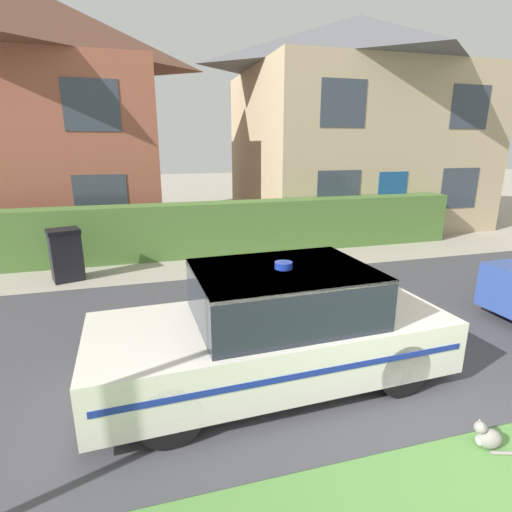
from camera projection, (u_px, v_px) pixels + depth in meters
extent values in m
cube|color=#424247|center=(320.00, 323.00, 6.73)|extent=(28.00, 5.72, 0.01)
cube|color=#4C7233|center=(201.00, 230.00, 10.67)|extent=(15.00, 0.71, 1.42)
cylinder|color=black|center=(157.00, 343.00, 5.34)|extent=(0.68, 0.23, 0.68)
cylinder|color=black|center=(169.00, 414.00, 3.93)|extent=(0.68, 0.23, 0.68)
cylinder|color=black|center=(337.00, 317.00, 6.14)|extent=(0.68, 0.23, 0.68)
cylinder|color=black|center=(401.00, 368.00, 4.73)|extent=(0.68, 0.23, 0.68)
cube|color=silver|center=(272.00, 342.00, 4.99)|extent=(4.44, 1.90, 0.66)
cube|color=#232833|center=(283.00, 293.00, 4.85)|extent=(2.16, 1.64, 0.62)
cube|color=silver|center=(283.00, 270.00, 4.78)|extent=(2.16, 1.64, 0.04)
cube|color=navy|center=(251.00, 312.00, 5.77)|extent=(4.15, 0.16, 0.07)
cube|color=navy|center=(301.00, 376.00, 4.18)|extent=(4.15, 0.16, 0.07)
cylinder|color=#1933A5|center=(283.00, 265.00, 4.76)|extent=(0.21, 0.21, 0.08)
ellipsoid|color=gray|center=(489.00, 439.00, 3.95)|extent=(0.28, 0.23, 0.21)
ellipsoid|color=white|center=(480.00, 440.00, 3.96)|extent=(0.09, 0.11, 0.11)
sphere|color=gray|center=(480.00, 428.00, 3.92)|extent=(0.12, 0.12, 0.12)
cone|color=gray|center=(480.00, 421.00, 3.94)|extent=(0.05, 0.05, 0.05)
cone|color=gray|center=(483.00, 425.00, 3.87)|extent=(0.05, 0.05, 0.05)
cylinder|color=gray|center=(501.00, 453.00, 3.88)|extent=(0.20, 0.10, 0.04)
cylinder|color=black|center=(512.00, 292.00, 7.17)|extent=(0.69, 0.22, 0.68)
cube|color=#93513D|center=(39.00, 153.00, 12.75)|extent=(7.27, 5.62, 5.26)
pyramid|color=brown|center=(20.00, 23.00, 11.73)|extent=(7.64, 5.90, 2.22)
cube|color=#333D47|center=(101.00, 199.00, 10.97)|extent=(1.40, 0.02, 1.30)
cube|color=#333D47|center=(91.00, 105.00, 10.32)|extent=(1.40, 0.02, 1.30)
cube|color=tan|center=(352.00, 149.00, 15.23)|extent=(7.92, 6.63, 5.44)
pyramid|color=#56565B|center=(358.00, 44.00, 14.25)|extent=(8.31, 6.97, 1.86)
cube|color=navy|center=(391.00, 206.00, 12.52)|extent=(1.00, 0.02, 2.10)
cube|color=#333D47|center=(339.00, 193.00, 11.91)|extent=(1.40, 0.02, 1.30)
cube|color=#333D47|center=(459.00, 188.00, 13.05)|extent=(1.40, 0.02, 1.30)
cube|color=#333D47|center=(344.00, 103.00, 11.23)|extent=(1.40, 0.02, 1.30)
cube|color=#333D47|center=(470.00, 107.00, 12.37)|extent=(1.40, 0.02, 1.30)
cube|color=black|center=(66.00, 257.00, 8.77)|extent=(0.75, 0.69, 1.05)
cube|color=black|center=(63.00, 231.00, 8.61)|extent=(0.79, 0.73, 0.10)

